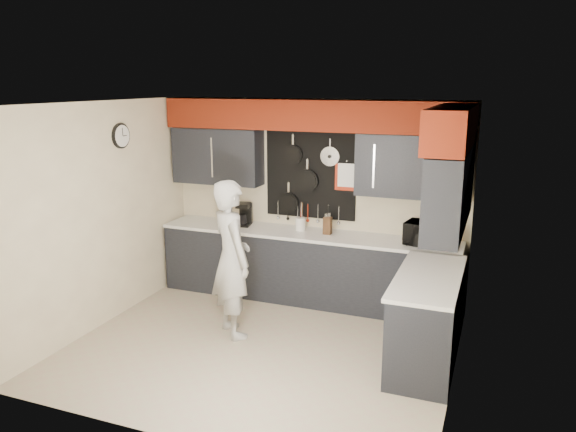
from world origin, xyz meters
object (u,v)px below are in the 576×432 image
at_px(utensil_crock, 300,224).
at_px(coffee_maker, 244,214).
at_px(microwave, 427,234).
at_px(person, 232,259).
at_px(knife_block, 328,226).

relative_size(utensil_crock, coffee_maker, 0.54).
bearing_deg(utensil_crock, microwave, -3.47).
relative_size(coffee_maker, person, 0.18).
bearing_deg(utensil_crock, knife_block, -7.01).
distance_m(utensil_crock, coffee_maker, 0.80).
distance_m(microwave, person, 2.32).
bearing_deg(coffee_maker, utensil_crock, -8.94).
xyz_separation_m(knife_block, utensil_crock, (-0.38, 0.05, -0.02)).
bearing_deg(utensil_crock, person, -104.14).
relative_size(knife_block, utensil_crock, 1.28).
bearing_deg(microwave, utensil_crock, -173.85).
bearing_deg(person, knife_block, -77.50).
distance_m(microwave, utensil_crock, 1.63).
distance_m(microwave, coffee_maker, 2.42).
height_order(microwave, knife_block, microwave).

